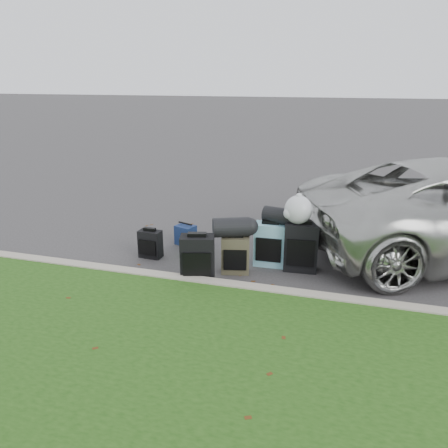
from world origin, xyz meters
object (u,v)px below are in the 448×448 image
(tote_navy, at_px, (186,235))
(tote_green, at_px, (193,246))
(suitcase_large_black_right, at_px, (301,247))
(suitcase_small_black, at_px, (150,244))
(suitcase_teal, at_px, (270,244))
(suitcase_olive, at_px, (235,255))
(suitcase_large_black_left, at_px, (198,259))

(tote_navy, bearing_deg, tote_green, -36.22)
(suitcase_large_black_right, relative_size, tote_green, 2.24)
(suitcase_small_black, bearing_deg, tote_navy, 66.89)
(suitcase_teal, bearing_deg, tote_navy, 161.62)
(suitcase_olive, xyz_separation_m, tote_navy, (-1.12, 0.87, -0.11))
(suitcase_teal, distance_m, tote_navy, 1.63)
(suitcase_large_black_right, height_order, tote_navy, suitcase_large_black_right)
(tote_green, bearing_deg, suitcase_large_black_left, -87.97)
(suitcase_large_black_left, height_order, suitcase_large_black_right, suitcase_large_black_right)
(suitcase_large_black_left, bearing_deg, suitcase_large_black_right, 14.99)
(suitcase_large_black_left, xyz_separation_m, suitcase_large_black_right, (1.35, 0.79, 0.03))
(suitcase_teal, height_order, suitcase_large_black_right, suitcase_large_black_right)
(suitcase_large_black_left, relative_size, suitcase_olive, 1.21)
(suitcase_small_black, distance_m, suitcase_teal, 1.91)
(suitcase_small_black, relative_size, suitcase_teal, 0.67)
(suitcase_large_black_right, bearing_deg, tote_navy, 160.88)
(suitcase_large_black_left, height_order, suitcase_teal, suitcase_large_black_left)
(suitcase_small_black, distance_m, suitcase_large_black_left, 1.19)
(suitcase_small_black, relative_size, tote_green, 1.36)
(suitcase_small_black, bearing_deg, tote_green, 24.69)
(suitcase_olive, relative_size, suitcase_teal, 0.84)
(suitcase_small_black, xyz_separation_m, suitcase_olive, (1.45, -0.18, 0.06))
(suitcase_large_black_left, distance_m, suitcase_large_black_right, 1.56)
(suitcase_small_black, relative_size, suitcase_large_black_left, 0.66)
(suitcase_large_black_right, bearing_deg, tote_green, 172.48)
(suitcase_olive, xyz_separation_m, suitcase_large_black_right, (0.91, 0.35, 0.09))
(suitcase_large_black_left, height_order, suitcase_olive, suitcase_large_black_left)
(suitcase_small_black, distance_m, suitcase_large_black_right, 2.38)
(suitcase_olive, relative_size, tote_navy, 1.65)
(suitcase_large_black_right, distance_m, tote_green, 1.74)
(suitcase_olive, xyz_separation_m, tote_green, (-0.82, 0.43, -0.11))
(suitcase_olive, height_order, tote_green, suitcase_olive)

